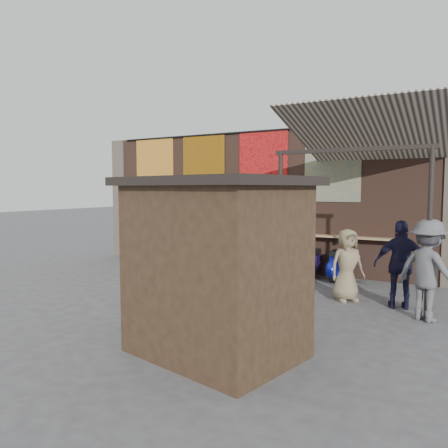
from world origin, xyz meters
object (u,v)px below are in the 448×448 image
Objects in this scene: scooter_stool_5 at (251,259)px; market_stall at (215,271)px; scooter_stool_6 at (272,261)px; diner_right at (172,237)px; scooter_stool_4 at (234,257)px; scooter_stool_2 at (198,254)px; shelf_box at (269,227)px; shopper_tan at (347,265)px; scooter_stool_0 at (166,250)px; shopper_grey at (428,270)px; scooter_stool_1 at (180,254)px; scooter_stool_3 at (215,256)px; scooter_stool_7 at (291,264)px; scooter_stool_8 at (312,264)px; diner_left at (150,239)px; scooter_stool_9 at (336,266)px; shopper_navy at (401,265)px.

scooter_stool_5 is 0.31× the size of market_stall.
diner_right is at bearing -168.14° from scooter_stool_6.
scooter_stool_2 is at bearing -175.35° from scooter_stool_4.
shelf_box is 0.40× the size of shopper_tan.
shopper_grey is (7.72, -2.58, 0.50)m from scooter_stool_0.
shopper_tan is (3.13, -1.88, 0.40)m from scooter_stool_5.
scooter_stool_1 is 2.42m from scooter_stool_5.
scooter_stool_1 is (0.58, -0.07, -0.07)m from scooter_stool_0.
scooter_stool_3 is 0.99× the size of scooter_stool_4.
scooter_stool_0 reaches higher than scooter_stool_7.
scooter_stool_4 is 1.02× the size of scooter_stool_5.
shelf_box is 1.63m from scooter_stool_8.
diner_left is at bearing -170.70° from scooter_stool_6.
scooter_stool_4 is 0.42× the size of shopper_grey.
scooter_stool_9 reaches higher than scooter_stool_7.
diner_right is 6.65m from shopper_navy.
shopper_tan is (0.72, -1.84, 0.37)m from scooter_stool_9.
scooter_stool_6 is 0.41× the size of diner_right.
shopper_navy reaches higher than scooter_stool_5.
scooter_stool_2 is 1.00× the size of scooter_stool_8.
scooter_stool_2 is 7.02m from market_stall.
shelf_box is at bearing -4.70° from shopper_grey.
shopper_navy reaches higher than scooter_stool_0.
scooter_stool_8 is 4.98m from diner_left.
shopper_navy is at bearing -32.70° from scooter_stool_7.
scooter_stool_5 is at bearing 0.80° from scooter_stool_1.
scooter_stool_7 is 0.41× the size of shopper_navy.
scooter_stool_0 is 1.14× the size of scooter_stool_6.
scooter_stool_1 is 7.59m from shopper_grey.
scooter_stool_0 is at bearing 179.31° from scooter_stool_7.
scooter_stool_5 is at bearing 2.17° from scooter_stool_3.
scooter_stool_5 is 0.41× the size of shopper_grey.
scooter_stool_0 is 1.25m from scooter_stool_2.
scooter_stool_6 is (0.22, -0.28, -0.90)m from shelf_box.
diner_right is at bearing -170.58° from scooter_stool_7.
shopper_tan reaches higher than scooter_stool_1.
shopper_grey is at bearing -41.29° from scooter_stool_8.
shopper_navy is at bearing -15.64° from diner_left.
scooter_stool_8 is at bearing 1.75° from scooter_stool_3.
diner_left is at bearing -142.04° from scooter_stool_1.
scooter_stool_3 is 0.94× the size of scooter_stool_9.
scooter_stool_3 is 0.42× the size of shopper_grey.
scooter_stool_4 is at bearing 4.65° from scooter_stool_2.
scooter_stool_2 is at bearing 33.33° from diner_right.
scooter_stool_7 is at bearing -2.08° from scooter_stool_4.
diner_right reaches higher than scooter_stool_2.
scooter_stool_1 is 6.91m from shopper_navy.
shopper_grey is (2.31, -2.51, 0.52)m from scooter_stool_9.
diner_left is 0.84m from diner_right.
diner_right is (-4.08, -0.65, 0.55)m from scooter_stool_8.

